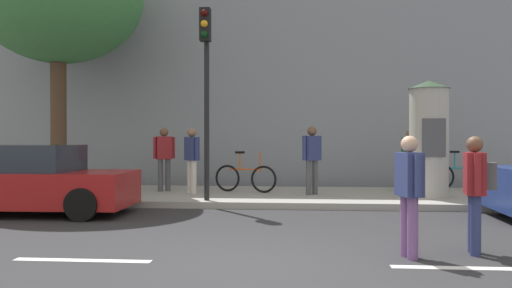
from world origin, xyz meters
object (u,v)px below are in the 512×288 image
(pedestrian_in_red_top, at_px, (164,153))
(pedestrian_near_pole, at_px, (410,154))
(traffic_light, at_px, (206,72))
(bicycle_upright, at_px, (460,176))
(bicycle_leaning, at_px, (245,178))
(poster_column, at_px, (429,138))
(pedestrian_with_backpack, at_px, (312,154))
(pedestrian_tallest, at_px, (476,184))
(pedestrian_in_light_jacket, at_px, (192,155))
(parked_car_silver, at_px, (23,181))
(pedestrian_with_bag, at_px, (409,187))

(pedestrian_in_red_top, xyz_separation_m, pedestrian_near_pole, (6.69, 0.63, -0.02))
(traffic_light, height_order, pedestrian_near_pole, traffic_light)
(traffic_light, height_order, bicycle_upright, traffic_light)
(pedestrian_near_pole, bearing_deg, bicycle_leaning, -171.04)
(poster_column, bearing_deg, pedestrian_with_backpack, 172.92)
(traffic_light, relative_size, pedestrian_near_pole, 2.59)
(poster_column, xyz_separation_m, bicycle_leaning, (-4.57, 0.85, -1.05))
(pedestrian_tallest, distance_m, bicycle_leaning, 7.51)
(pedestrian_near_pole, xyz_separation_m, bicycle_upright, (1.46, 0.44, -0.61))
(traffic_light, xyz_separation_m, pedestrian_in_light_jacket, (-0.67, 1.61, -1.95))
(pedestrian_near_pole, distance_m, parked_car_silver, 9.68)
(pedestrian_near_pole, xyz_separation_m, parked_car_silver, (-8.76, -4.10, -0.46))
(poster_column, relative_size, pedestrian_tallest, 1.77)
(pedestrian_tallest, height_order, bicycle_leaning, pedestrian_tallest)
(pedestrian_with_backpack, xyz_separation_m, parked_car_silver, (-6.06, -2.89, -0.48))
(pedestrian_with_backpack, height_order, parked_car_silver, pedestrian_with_backpack)
(pedestrian_with_bag, height_order, bicycle_leaning, pedestrian_with_bag)
(pedestrian_with_backpack, xyz_separation_m, pedestrian_in_red_top, (-3.98, 0.57, -0.00))
(pedestrian_with_backpack, height_order, bicycle_upright, pedestrian_with_backpack)
(bicycle_upright, bearing_deg, traffic_light, -154.51)
(pedestrian_with_backpack, bearing_deg, pedestrian_in_light_jacket, 178.01)
(pedestrian_in_light_jacket, bearing_deg, poster_column, -4.41)
(pedestrian_tallest, relative_size, parked_car_silver, 0.36)
(pedestrian_with_bag, xyz_separation_m, bicycle_upright, (3.05, 7.89, -0.40))
(pedestrian_with_backpack, bearing_deg, bicycle_upright, 21.62)
(bicycle_leaning, distance_m, bicycle_upright, 6.03)
(poster_column, height_order, parked_car_silver, poster_column)
(pedestrian_with_bag, distance_m, pedestrian_with_backpack, 6.35)
(pedestrian_with_backpack, bearing_deg, pedestrian_near_pole, 24.08)
(pedestrian_with_bag, distance_m, bicycle_upright, 8.47)
(bicycle_upright, bearing_deg, pedestrian_with_backpack, -158.38)
(traffic_light, distance_m, pedestrian_with_backpack, 3.46)
(pedestrian_near_pole, relative_size, bicycle_upright, 0.96)
(traffic_light, xyz_separation_m, parked_car_silver, (-3.60, -1.39, -2.40))
(pedestrian_in_light_jacket, bearing_deg, pedestrian_tallest, -49.40)
(bicycle_upright, bearing_deg, pedestrian_in_light_jacket, -168.06)
(bicycle_upright, bearing_deg, poster_column, -123.96)
(pedestrian_tallest, xyz_separation_m, pedestrian_with_bag, (-0.95, -0.30, -0.02))
(traffic_light, xyz_separation_m, poster_column, (5.27, 1.15, -1.51))
(parked_car_silver, bearing_deg, poster_column, 15.99)
(pedestrian_in_red_top, distance_m, pedestrian_near_pole, 6.72)
(traffic_light, distance_m, pedestrian_in_red_top, 3.22)
(traffic_light, relative_size, pedestrian_in_light_jacket, 2.57)
(pedestrian_in_light_jacket, relative_size, bicycle_upright, 0.97)
(pedestrian_with_bag, bearing_deg, pedestrian_near_pole, 77.97)
(traffic_light, bearing_deg, pedestrian_with_bag, -53.03)
(poster_column, distance_m, pedestrian_with_bag, 6.17)
(bicycle_upright, bearing_deg, pedestrian_tallest, -105.40)
(bicycle_leaning, xyz_separation_m, bicycle_upright, (5.92, 1.14, 0.00))
(pedestrian_tallest, relative_size, pedestrian_with_backpack, 0.92)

